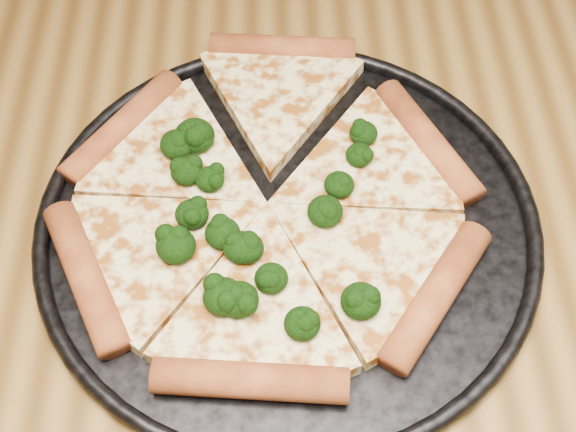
{
  "coord_description": "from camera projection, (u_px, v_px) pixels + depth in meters",
  "views": [
    {
      "loc": [
        -0.09,
        -0.36,
        1.28
      ],
      "look_at": [
        -0.08,
        0.01,
        0.77
      ],
      "focal_mm": 48.98,
      "sensor_mm": 36.0,
      "label": 1
    }
  ],
  "objects": [
    {
      "name": "pizza",
      "position": [
        268.0,
        199.0,
        0.65
      ],
      "size": [
        0.36,
        0.38,
        0.03
      ],
      "rotation": [
        0.0,
        0.0,
        -0.09
      ],
      "color": "#FFEA9C",
      "rests_on": "pizza_pan"
    },
    {
      "name": "dining_table",
      "position": [
        373.0,
        294.0,
        0.72
      ],
      "size": [
        1.2,
        0.9,
        0.75
      ],
      "color": "olive",
      "rests_on": "ground"
    },
    {
      "name": "pizza_pan",
      "position": [
        288.0,
        222.0,
        0.64
      ],
      "size": [
        0.41,
        0.41,
        0.02
      ],
      "color": "black",
      "rests_on": "dining_table"
    },
    {
      "name": "broccoli_florets",
      "position": [
        247.0,
        221.0,
        0.62
      ],
      "size": [
        0.19,
        0.21,
        0.03
      ],
      "color": "black",
      "rests_on": "pizza"
    }
  ]
}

